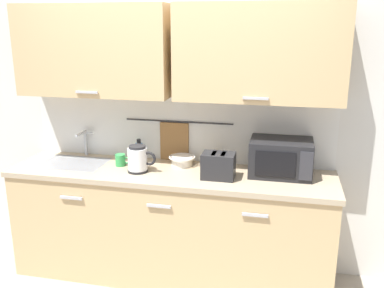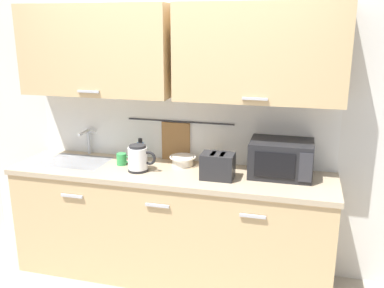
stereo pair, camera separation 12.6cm
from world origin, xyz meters
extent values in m
cube|color=tan|center=(0.00, 0.30, 0.43)|extent=(2.50, 0.60, 0.86)
cube|color=#B7B7BC|center=(-0.69, -0.01, 0.74)|extent=(0.18, 0.02, 0.02)
cube|color=#B7B7BC|center=(0.00, -0.01, 0.74)|extent=(0.18, 0.02, 0.02)
cube|color=#B7B7BC|center=(0.69, -0.01, 0.74)|extent=(0.18, 0.02, 0.02)
cube|color=tan|center=(0.00, 0.30, 0.88)|extent=(2.53, 0.63, 0.04)
cube|color=#9EA0A5|center=(-0.82, 0.32, 0.85)|extent=(0.52, 0.38, 0.09)
cube|color=silver|center=(0.00, 0.63, 1.25)|extent=(3.70, 0.06, 2.50)
cube|color=silver|center=(0.00, 0.59, 1.18)|extent=(2.50, 0.01, 0.55)
cube|color=tan|center=(-0.64, 0.43, 1.80)|extent=(1.22, 0.33, 0.70)
cube|color=#B7B7BC|center=(-0.64, 0.26, 1.50)|extent=(0.18, 0.01, 0.02)
cube|color=tan|center=(0.64, 0.43, 1.80)|extent=(1.22, 0.33, 0.70)
cube|color=#B7B7BC|center=(0.64, 0.26, 1.50)|extent=(0.18, 0.01, 0.02)
cylinder|color=#333338|center=(0.00, 0.58, 1.23)|extent=(0.90, 0.01, 0.01)
cube|color=olive|center=(-0.04, 0.58, 1.05)|extent=(0.24, 0.02, 0.34)
cylinder|color=#B2B5BA|center=(-0.82, 0.55, 1.01)|extent=(0.03, 0.03, 0.22)
cylinder|color=#B2B5BA|center=(-0.82, 0.47, 1.11)|extent=(0.02, 0.16, 0.02)
cube|color=#B2B5BA|center=(-0.78, 0.55, 1.10)|extent=(0.07, 0.02, 0.01)
cube|color=black|center=(0.83, 0.41, 1.04)|extent=(0.46, 0.34, 0.27)
cube|color=black|center=(0.80, 0.24, 1.04)|extent=(0.29, 0.01, 0.18)
cube|color=#2D2D33|center=(1.01, 0.24, 1.04)|extent=(0.09, 0.01, 0.21)
cylinder|color=black|center=(-0.24, 0.23, 0.91)|extent=(0.16, 0.16, 0.02)
cylinder|color=white|center=(-0.24, 0.23, 1.00)|extent=(0.15, 0.15, 0.17)
cylinder|color=#262628|center=(-0.24, 0.23, 1.10)|extent=(0.13, 0.13, 0.02)
torus|color=black|center=(-0.15, 0.23, 1.01)|extent=(0.11, 0.02, 0.11)
cylinder|color=#3F8CD8|center=(-0.31, 0.46, 0.98)|extent=(0.06, 0.06, 0.16)
cylinder|color=black|center=(-0.31, 0.46, 1.08)|extent=(0.03, 0.03, 0.04)
cylinder|color=green|center=(-0.42, 0.34, 0.95)|extent=(0.08, 0.08, 0.09)
torus|color=green|center=(-0.37, 0.34, 0.95)|extent=(0.06, 0.01, 0.06)
cylinder|color=silver|center=(0.06, 0.45, 0.94)|extent=(0.17, 0.17, 0.07)
torus|color=silver|center=(0.06, 0.45, 0.97)|extent=(0.21, 0.21, 0.01)
cube|color=#232326|center=(0.39, 0.23, 1.00)|extent=(0.24, 0.17, 0.19)
cube|color=black|center=(0.36, 0.23, 1.08)|extent=(0.03, 0.12, 0.01)
cube|color=black|center=(0.43, 0.23, 1.08)|extent=(0.03, 0.12, 0.01)
cube|color=black|center=(0.26, 0.23, 1.02)|extent=(0.02, 0.02, 0.02)
cylinder|color=orange|center=(0.27, 0.42, 0.95)|extent=(0.08, 0.08, 0.09)
torus|color=orange|center=(0.33, 0.42, 0.95)|extent=(0.06, 0.01, 0.06)
camera|label=1|loc=(0.85, -2.72, 2.00)|focal=39.93mm
camera|label=2|loc=(0.97, -2.69, 2.00)|focal=39.93mm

